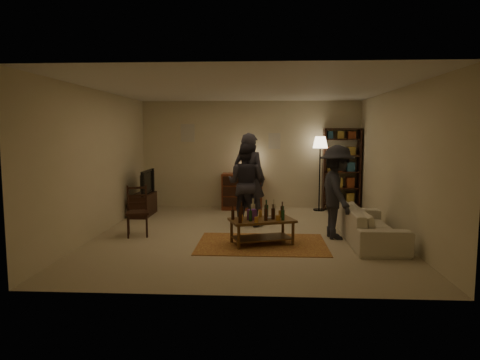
# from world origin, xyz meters

# --- Properties ---
(floor) EXTENTS (6.00, 6.00, 0.00)m
(floor) POSITION_xyz_m (0.00, 0.00, 0.00)
(floor) COLOR #C6B793
(floor) RESTS_ON ground
(room_shell) EXTENTS (6.00, 6.00, 6.00)m
(room_shell) POSITION_xyz_m (-0.65, 2.98, 1.81)
(room_shell) COLOR beige
(room_shell) RESTS_ON ground
(rug) EXTENTS (2.20, 1.50, 0.01)m
(rug) POSITION_xyz_m (0.31, -0.65, 0.01)
(rug) COLOR maroon
(rug) RESTS_ON ground
(coffee_table) EXTENTS (1.21, 0.90, 0.78)m
(coffee_table) POSITION_xyz_m (0.30, -0.64, 0.40)
(coffee_table) COLOR brown
(coffee_table) RESTS_ON ground
(dining_chair) EXTENTS (0.51, 0.51, 0.95)m
(dining_chair) POSITION_xyz_m (-2.01, -0.12, 0.50)
(dining_chair) COLOR black
(dining_chair) RESTS_ON ground
(tv_stand) EXTENTS (0.40, 1.00, 1.06)m
(tv_stand) POSITION_xyz_m (-2.44, 1.80, 0.38)
(tv_stand) COLOR black
(tv_stand) RESTS_ON ground
(dresser) EXTENTS (1.00, 0.50, 1.36)m
(dresser) POSITION_xyz_m (-0.19, 2.71, 0.48)
(dresser) COLOR brown
(dresser) RESTS_ON ground
(bookshelf) EXTENTS (0.90, 0.34, 2.02)m
(bookshelf) POSITION_xyz_m (2.25, 2.78, 1.03)
(bookshelf) COLOR black
(bookshelf) RESTS_ON ground
(floor_lamp) EXTENTS (0.36, 0.36, 1.82)m
(floor_lamp) POSITION_xyz_m (1.70, 2.65, 1.55)
(floor_lamp) COLOR black
(floor_lamp) RESTS_ON ground
(sofa) EXTENTS (0.81, 2.08, 0.61)m
(sofa) POSITION_xyz_m (2.20, -0.40, 0.30)
(sofa) COLOR beige
(sofa) RESTS_ON ground
(person_left) EXTENTS (0.82, 0.70, 1.91)m
(person_left) POSITION_xyz_m (0.03, 0.99, 0.95)
(person_left) COLOR #292830
(person_left) RESTS_ON ground
(person_right) EXTENTS (1.02, 0.92, 1.71)m
(person_right) POSITION_xyz_m (-0.03, 0.94, 0.86)
(person_right) COLOR #28272F
(person_right) RESTS_ON ground
(person_by_sofa) EXTENTS (0.75, 1.16, 1.69)m
(person_by_sofa) POSITION_xyz_m (1.66, -0.12, 0.85)
(person_by_sofa) COLOR #24252B
(person_by_sofa) RESTS_ON ground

